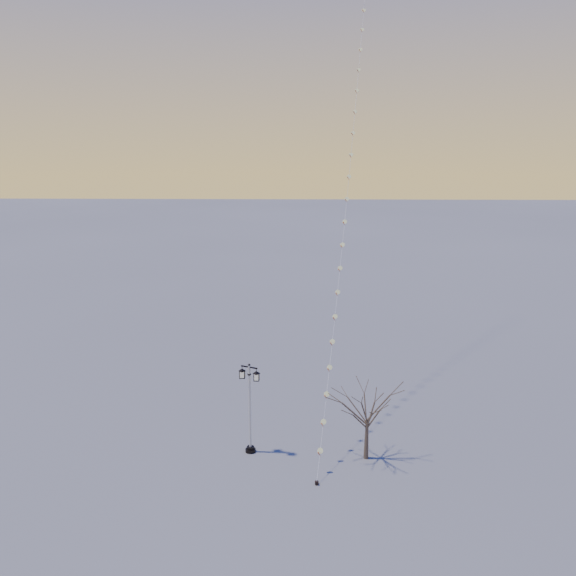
{
  "coord_description": "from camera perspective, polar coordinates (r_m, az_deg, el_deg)",
  "views": [
    {
      "loc": [
        1.62,
        -26.51,
        16.44
      ],
      "look_at": [
        0.8,
        4.76,
        8.75
      ],
      "focal_mm": 37.14,
      "sensor_mm": 36.0,
      "label": 1
    }
  ],
  "objects": [
    {
      "name": "kite_train",
      "position": [
        41.19,
        6.14,
        15.82
      ],
      "size": [
        5.47,
        30.22,
        36.1
      ],
      "rotation": [
        0.0,
        0.0,
        0.14
      ],
      "color": "black",
      "rests_on": "ground"
    },
    {
      "name": "ground",
      "position": [
        31.24,
        -1.79,
        -17.95
      ],
      "size": [
        300.0,
        300.0,
        0.0
      ],
      "primitive_type": "plane",
      "color": "slate",
      "rests_on": "ground"
    },
    {
      "name": "street_lamp",
      "position": [
        32.48,
        -3.68,
        -11.0
      ],
      "size": [
        1.23,
        0.78,
        5.11
      ],
      "rotation": [
        0.0,
        0.0,
        -0.4
      ],
      "color": "black",
      "rests_on": "ground"
    },
    {
      "name": "bare_tree",
      "position": [
        32.04,
        7.63,
        -11.35
      ],
      "size": [
        2.51,
        2.51,
        4.16
      ],
      "rotation": [
        0.0,
        0.0,
        -0.42
      ],
      "color": "#4D3D2B",
      "rests_on": "ground"
    }
  ]
}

